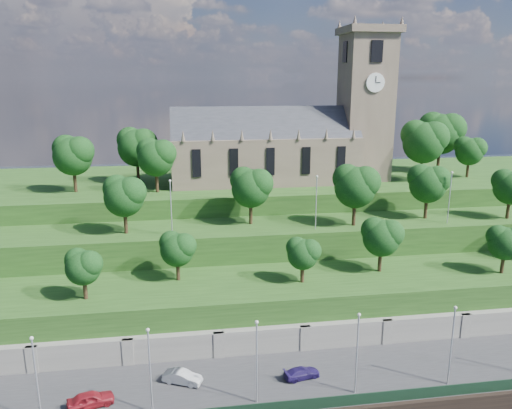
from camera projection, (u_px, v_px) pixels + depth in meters
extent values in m
cube|color=#2D2D30|center=(361.00, 379.00, 54.07)|extent=(160.00, 12.00, 2.00)
cube|color=black|center=(381.00, 397.00, 48.50)|extent=(160.00, 0.10, 1.20)
cube|color=slate|center=(344.00, 339.00, 59.45)|extent=(160.00, 2.00, 5.00)
cube|color=slate|center=(33.00, 368.00, 53.59)|extent=(1.20, 0.60, 5.00)
cube|color=slate|center=(129.00, 360.00, 55.05)|extent=(1.20, 0.60, 5.00)
cube|color=slate|center=(219.00, 353.00, 56.50)|extent=(1.20, 0.60, 5.00)
cube|color=slate|center=(305.00, 346.00, 57.96)|extent=(1.20, 0.60, 5.00)
cube|color=slate|center=(386.00, 339.00, 59.41)|extent=(1.20, 0.60, 5.00)
cube|color=slate|center=(464.00, 333.00, 60.86)|extent=(1.20, 0.60, 5.00)
cube|color=#1F4316|center=(330.00, 306.00, 64.83)|extent=(160.00, 12.00, 8.00)
cube|color=#1F4316|center=(309.00, 261.00, 74.88)|extent=(160.00, 10.00, 12.00)
cube|color=#1F4316|center=(281.00, 215.00, 94.63)|extent=(160.00, 32.00, 15.00)
cube|color=brown|center=(264.00, 159.00, 87.38)|extent=(32.00, 12.00, 8.00)
cube|color=#272930|center=(264.00, 136.00, 86.40)|extent=(32.00, 10.18, 10.18)
cone|color=brown|center=(183.00, 136.00, 78.39)|extent=(0.70, 0.70, 1.80)
cone|color=brown|center=(213.00, 135.00, 79.07)|extent=(0.70, 0.70, 1.80)
cone|color=brown|center=(242.00, 135.00, 79.75)|extent=(0.70, 0.70, 1.80)
cone|color=brown|center=(271.00, 134.00, 80.43)|extent=(0.70, 0.70, 1.80)
cone|color=brown|center=(299.00, 134.00, 81.11)|extent=(0.70, 0.70, 1.80)
cone|color=brown|center=(326.00, 133.00, 81.79)|extent=(0.70, 0.70, 1.80)
cone|color=brown|center=(354.00, 133.00, 82.46)|extent=(0.70, 0.70, 1.80)
cube|color=black|center=(197.00, 163.00, 79.69)|extent=(1.40, 0.25, 4.50)
cube|color=black|center=(234.00, 162.00, 80.56)|extent=(1.40, 0.25, 4.50)
cube|color=black|center=(270.00, 161.00, 81.44)|extent=(1.40, 0.25, 4.50)
cube|color=black|center=(306.00, 161.00, 82.31)|extent=(1.40, 0.25, 4.50)
cube|color=black|center=(341.00, 160.00, 83.18)|extent=(1.40, 0.25, 4.50)
cube|color=brown|center=(365.00, 109.00, 87.91)|extent=(8.00, 8.00, 25.00)
cube|color=brown|center=(369.00, 30.00, 84.68)|extent=(9.20, 9.20, 1.20)
cone|color=brown|center=(355.00, 20.00, 79.97)|extent=(0.80, 0.80, 1.60)
cone|color=brown|center=(339.00, 25.00, 87.64)|extent=(0.80, 0.80, 1.60)
cone|color=brown|center=(402.00, 21.00, 81.14)|extent=(0.80, 0.80, 1.60)
cone|color=brown|center=(383.00, 26.00, 88.80)|extent=(0.80, 0.80, 1.60)
cube|color=black|center=(377.00, 51.00, 81.66)|extent=(2.00, 0.25, 3.50)
cube|color=black|center=(360.00, 53.00, 89.48)|extent=(2.00, 0.25, 3.50)
cube|color=black|center=(345.00, 52.00, 84.98)|extent=(0.25, 2.00, 3.50)
cube|color=black|center=(390.00, 53.00, 86.16)|extent=(0.25, 2.00, 3.50)
cylinder|color=white|center=(375.00, 83.00, 82.85)|extent=(3.20, 0.30, 3.20)
cylinder|color=white|center=(389.00, 82.00, 87.40)|extent=(0.30, 3.20, 3.20)
cube|color=black|center=(376.00, 79.00, 82.56)|extent=(0.12, 0.05, 1.10)
cube|color=black|center=(378.00, 83.00, 82.74)|extent=(0.80, 0.05, 0.12)
cylinder|color=black|center=(85.00, 288.00, 57.26)|extent=(0.48, 0.48, 2.59)
sphere|color=black|center=(83.00, 268.00, 56.64)|extent=(4.03, 4.03, 4.03)
sphere|color=black|center=(90.00, 264.00, 56.23)|extent=(3.02, 3.02, 3.02)
sphere|color=black|center=(77.00, 260.00, 56.83)|extent=(2.82, 2.82, 2.82)
cylinder|color=black|center=(178.00, 270.00, 62.61)|extent=(0.48, 0.48, 2.72)
sphere|color=black|center=(177.00, 250.00, 61.97)|extent=(4.23, 4.23, 4.23)
sphere|color=black|center=(184.00, 246.00, 61.53)|extent=(3.17, 3.17, 3.17)
sphere|color=black|center=(171.00, 242.00, 62.16)|extent=(2.96, 2.96, 2.96)
cylinder|color=black|center=(302.00, 273.00, 61.99)|extent=(0.47, 0.47, 2.48)
sphere|color=black|center=(303.00, 254.00, 61.40)|extent=(3.85, 3.85, 3.85)
sphere|color=black|center=(310.00, 251.00, 61.01)|extent=(2.89, 2.89, 2.89)
sphere|color=black|center=(297.00, 248.00, 61.58)|extent=(2.70, 2.70, 2.70)
cylinder|color=black|center=(380.00, 260.00, 65.43)|extent=(0.50, 0.50, 3.12)
sphere|color=black|center=(381.00, 238.00, 64.68)|extent=(4.85, 4.85, 4.85)
sphere|color=black|center=(390.00, 234.00, 64.18)|extent=(3.63, 3.63, 3.63)
sphere|color=black|center=(374.00, 230.00, 64.90)|extent=(3.39, 3.39, 3.39)
cylinder|color=black|center=(503.00, 263.00, 64.86)|extent=(0.48, 0.48, 2.75)
sphere|color=black|center=(505.00, 244.00, 64.20)|extent=(4.28, 4.28, 4.28)
sphere|color=black|center=(498.00, 236.00, 64.40)|extent=(2.99, 2.99, 2.99)
cylinder|color=black|center=(126.00, 221.00, 68.19)|extent=(0.51, 0.51, 3.49)
sphere|color=black|center=(124.00, 197.00, 67.36)|extent=(5.42, 5.42, 5.42)
sphere|color=black|center=(131.00, 192.00, 66.80)|extent=(4.07, 4.07, 4.07)
sphere|color=black|center=(117.00, 188.00, 67.61)|extent=(3.80, 3.80, 3.80)
cylinder|color=black|center=(251.00, 212.00, 72.65)|extent=(0.52, 0.52, 3.61)
sphere|color=black|center=(251.00, 188.00, 71.80)|extent=(5.61, 5.61, 5.61)
sphere|color=black|center=(259.00, 183.00, 71.21)|extent=(4.21, 4.21, 4.21)
sphere|color=black|center=(243.00, 180.00, 72.05)|extent=(3.93, 3.93, 3.93)
cylinder|color=black|center=(354.00, 212.00, 71.88)|extent=(0.53, 0.53, 3.83)
sphere|color=black|center=(355.00, 187.00, 70.97)|extent=(5.96, 5.96, 5.96)
sphere|color=black|center=(365.00, 182.00, 70.35)|extent=(4.47, 4.47, 4.47)
sphere|color=black|center=(347.00, 178.00, 71.24)|extent=(4.17, 4.17, 4.17)
cylinder|color=black|center=(426.00, 207.00, 75.59)|extent=(0.52, 0.52, 3.56)
sphere|color=black|center=(428.00, 185.00, 74.74)|extent=(5.53, 5.53, 5.53)
sphere|color=black|center=(437.00, 180.00, 74.17)|extent=(4.15, 4.15, 4.15)
sphere|color=black|center=(420.00, 177.00, 74.99)|extent=(3.87, 3.87, 3.87)
cylinder|color=black|center=(508.00, 208.00, 75.49)|extent=(0.50, 0.50, 3.26)
sphere|color=black|center=(511.00, 188.00, 74.72)|extent=(5.07, 5.07, 5.07)
sphere|color=black|center=(504.00, 180.00, 74.95)|extent=(3.55, 3.55, 3.55)
cylinder|color=black|center=(75.00, 180.00, 79.50)|extent=(0.53, 0.53, 3.92)
sphere|color=black|center=(73.00, 156.00, 78.57)|extent=(6.10, 6.10, 6.10)
sphere|color=black|center=(80.00, 151.00, 77.93)|extent=(4.57, 4.57, 4.57)
sphere|color=black|center=(66.00, 148.00, 78.84)|extent=(4.27, 4.27, 4.27)
cylinder|color=black|center=(138.00, 171.00, 86.59)|extent=(0.54, 0.54, 4.14)
sphere|color=black|center=(137.00, 148.00, 85.60)|extent=(6.44, 6.44, 6.44)
sphere|color=black|center=(144.00, 143.00, 84.93)|extent=(4.83, 4.83, 4.83)
sphere|color=black|center=(130.00, 140.00, 85.89)|extent=(4.51, 4.51, 4.51)
cylinder|color=black|center=(157.00, 181.00, 79.49)|extent=(0.52, 0.52, 3.71)
sphere|color=black|center=(156.00, 158.00, 78.61)|extent=(5.77, 5.77, 5.77)
sphere|color=black|center=(163.00, 153.00, 78.01)|extent=(4.33, 4.33, 4.33)
sphere|color=black|center=(149.00, 151.00, 78.87)|extent=(4.04, 4.04, 4.04)
cylinder|color=black|center=(421.00, 168.00, 87.97)|extent=(0.56, 0.56, 4.61)
sphere|color=black|center=(424.00, 143.00, 86.87)|extent=(7.17, 7.17, 7.17)
sphere|color=black|center=(434.00, 137.00, 86.13)|extent=(5.38, 5.38, 5.38)
sphere|color=black|center=(415.00, 134.00, 87.19)|extent=(5.02, 5.02, 5.02)
cylinder|color=black|center=(438.00, 159.00, 96.68)|extent=(0.58, 0.58, 4.95)
sphere|color=black|center=(441.00, 134.00, 95.50)|extent=(7.71, 7.71, 7.71)
sphere|color=black|center=(451.00, 128.00, 94.70)|extent=(5.78, 5.78, 5.78)
sphere|color=black|center=(432.00, 126.00, 95.85)|extent=(5.39, 5.39, 5.39)
cylinder|color=black|center=(468.00, 168.00, 91.52)|extent=(0.50, 0.50, 3.22)
sphere|color=black|center=(469.00, 152.00, 90.76)|extent=(5.00, 5.00, 5.00)
sphere|color=black|center=(477.00, 148.00, 90.24)|extent=(3.75, 3.75, 3.75)
sphere|color=black|center=(464.00, 146.00, 90.98)|extent=(3.50, 3.50, 3.50)
cylinder|color=#B2B2B7|center=(37.00, 382.00, 44.77)|extent=(0.16, 0.16, 8.46)
sphere|color=silver|center=(32.00, 338.00, 43.70)|extent=(0.36, 0.36, 0.36)
cylinder|color=#B2B2B7|center=(150.00, 372.00, 46.23)|extent=(0.16, 0.16, 8.46)
sphere|color=silver|center=(148.00, 330.00, 45.16)|extent=(0.36, 0.36, 0.36)
cylinder|color=#B2B2B7|center=(257.00, 363.00, 47.68)|extent=(0.16, 0.16, 8.46)
sphere|color=silver|center=(257.00, 322.00, 46.61)|extent=(0.36, 0.36, 0.36)
cylinder|color=#B2B2B7|center=(357.00, 355.00, 49.14)|extent=(0.16, 0.16, 8.46)
sphere|color=silver|center=(359.00, 315.00, 48.07)|extent=(0.36, 0.36, 0.36)
cylinder|color=#B2B2B7|center=(451.00, 347.00, 50.59)|extent=(0.16, 0.16, 8.46)
sphere|color=silver|center=(455.00, 308.00, 49.52)|extent=(0.36, 0.36, 0.36)
cylinder|color=#B2B2B7|center=(171.00, 209.00, 66.70)|extent=(0.16, 0.16, 7.44)
sphere|color=silver|center=(170.00, 181.00, 65.75)|extent=(0.36, 0.36, 0.36)
cylinder|color=#B2B2B7|center=(316.00, 203.00, 69.61)|extent=(0.16, 0.16, 7.44)
sphere|color=silver|center=(317.00, 177.00, 68.66)|extent=(0.36, 0.36, 0.36)
cylinder|color=#B2B2B7|center=(449.00, 198.00, 72.52)|extent=(0.16, 0.16, 7.44)
sphere|color=silver|center=(452.00, 172.00, 71.57)|extent=(0.36, 0.36, 0.36)
imported|color=maroon|center=(91.00, 399.00, 47.92)|extent=(4.70, 2.86, 1.49)
imported|color=#98999C|center=(182.00, 377.00, 51.61)|extent=(4.29, 2.92, 1.34)
imported|color=#251857|center=(302.00, 373.00, 52.54)|extent=(4.16, 2.34, 1.14)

